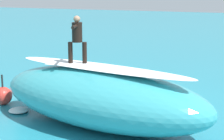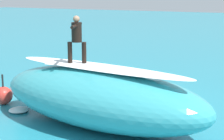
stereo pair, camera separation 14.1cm
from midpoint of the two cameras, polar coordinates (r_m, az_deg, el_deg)
The scene contains 10 objects.
ground_plane at distance 14.19m, azimuth 2.82°, elevation -4.94°, with size 120.00×120.00×0.00m, color teal.
wave_crest at distance 11.59m, azimuth -1.64°, elevation -4.17°, with size 7.40×3.02×1.82m, color teal.
wave_foam_lip at distance 11.36m, azimuth -1.67°, elevation 0.43°, with size 6.29×1.06×0.08m, color white.
surfboard_riding at distance 11.87m, azimuth -5.01°, elevation 0.88°, with size 2.15×0.52×0.07m, color silver.
surfer_riding at distance 11.72m, azimuth -5.10°, elevation 5.25°, with size 0.59×1.37×1.50m.
surfboard_paddling at distance 15.17m, azimuth 4.46°, elevation -3.68°, with size 2.33×0.56×0.08m, color #E0563D.
surfer_paddling at distance 15.02m, azimuth 4.17°, elevation -3.15°, with size 0.70×1.73×0.31m.
buoy_marker at distance 14.40m, azimuth -16.03°, elevation -3.76°, with size 0.67×0.67×1.14m.
foam_patch_near at distance 16.91m, azimuth 4.58°, elevation -1.90°, with size 0.85×0.85×0.14m, color white.
foam_patch_mid at distance 13.43m, azimuth -13.80°, elevation -5.96°, with size 0.71×0.69×0.15m, color white.
Camera 2 is at (-5.44, 12.42, 4.17)m, focal length 59.62 mm.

